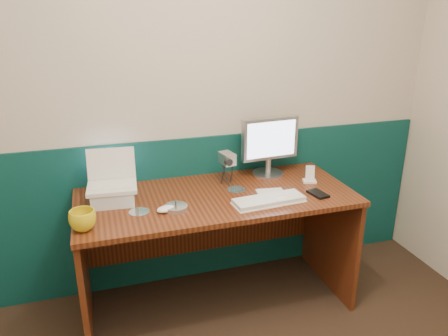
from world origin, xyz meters
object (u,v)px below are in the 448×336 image
object	(u,v)px
desk	(217,251)
mug	(83,220)
monitor	(269,148)
camcorder	(227,167)
laptop	(110,170)
keyboard	(269,201)

from	to	relation	value
desk	mug	size ratio (longest dim) A/B	12.21
monitor	camcorder	distance (m)	0.32
laptop	mug	size ratio (longest dim) A/B	2.04
keyboard	camcorder	xyz separation A→B (m)	(-0.14, 0.33, 0.10)
keyboard	mug	world-z (taller)	mug
mug	camcorder	world-z (taller)	camcorder
camcorder	mug	bearing A→B (deg)	-167.53
monitor	mug	bearing A→B (deg)	-164.23
keyboard	desk	bearing A→B (deg)	138.63
desk	keyboard	size ratio (longest dim) A/B	4.00
desk	camcorder	xyz separation A→B (m)	(0.11, 0.14, 0.48)
keyboard	mug	distance (m)	0.99
mug	camcorder	size ratio (longest dim) A/B	0.60
monitor	keyboard	xyz separation A→B (m)	(-0.16, -0.40, -0.18)
mug	monitor	bearing A→B (deg)	20.23
monitor	keyboard	size ratio (longest dim) A/B	0.93
keyboard	camcorder	bearing A→B (deg)	108.70
laptop	keyboard	bearing A→B (deg)	-12.57
keyboard	camcorder	size ratio (longest dim) A/B	1.83
laptop	keyboard	world-z (taller)	laptop
desk	laptop	bearing A→B (deg)	172.96
desk	monitor	xyz separation A→B (m)	(0.41, 0.21, 0.56)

